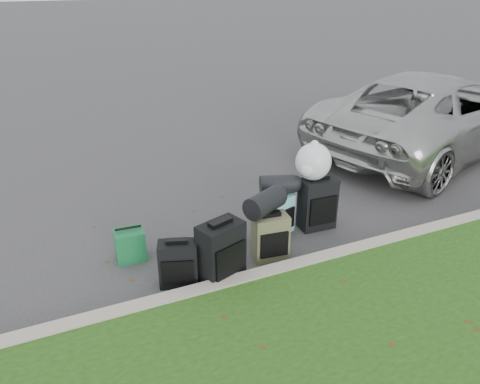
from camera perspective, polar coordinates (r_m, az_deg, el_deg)
name	(u,v)px	position (r m, az deg, el deg)	size (l,w,h in m)	color
ground	(253,234)	(6.21, 1.60, -5.15)	(120.00, 120.00, 0.00)	#383535
curb	(291,269)	(5.43, 6.23, -9.32)	(120.00, 0.18, 0.15)	#9E937F
suv	(433,113)	(9.64, 22.50, 8.92)	(2.46, 5.34, 1.48)	#B7B7B2
suitcase_small_black	(178,264)	(5.20, -7.55, -8.67)	(0.42, 0.23, 0.52)	black
suitcase_large_black_left	(221,253)	(5.17, -2.34, -7.40)	(0.49, 0.30, 0.71)	black
suitcase_olive	(270,237)	(5.60, 3.71, -5.49)	(0.41, 0.26, 0.57)	#46462D
suitcase_teal	(279,214)	(6.16, 4.80, -2.75)	(0.37, 0.22, 0.52)	#59A4A7
suitcase_large_black_right	(317,204)	(6.31, 9.41, -1.40)	(0.47, 0.28, 0.70)	black
tote_green	(130,245)	(5.76, -13.26, -6.30)	(0.34, 0.27, 0.39)	#176B35
tote_navy	(229,235)	(5.93, -1.36, -5.24)	(0.25, 0.20, 0.27)	navy
duffel_left	(265,203)	(5.46, 3.04, -1.32)	(0.27, 0.27, 0.50)	black
duffel_right	(277,184)	(6.08, 4.56, 0.94)	(0.25, 0.25, 0.44)	black
trash_bag	(313,162)	(6.09, 8.94, 3.68)	(0.47, 0.47, 0.47)	white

